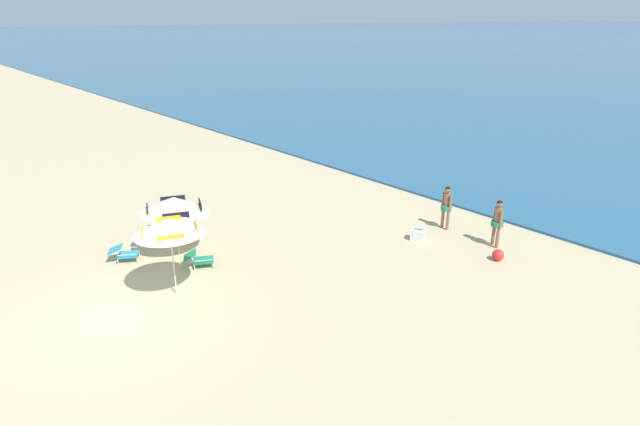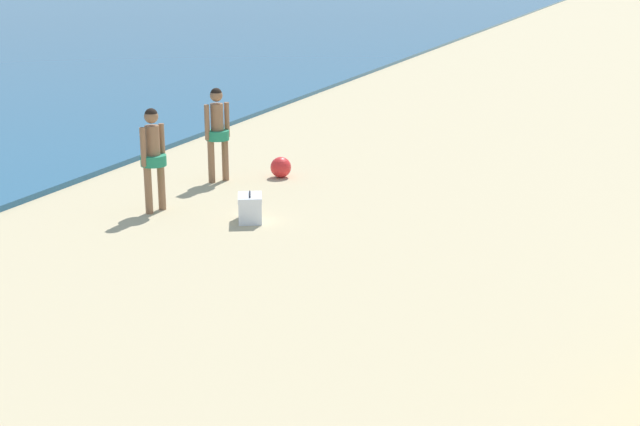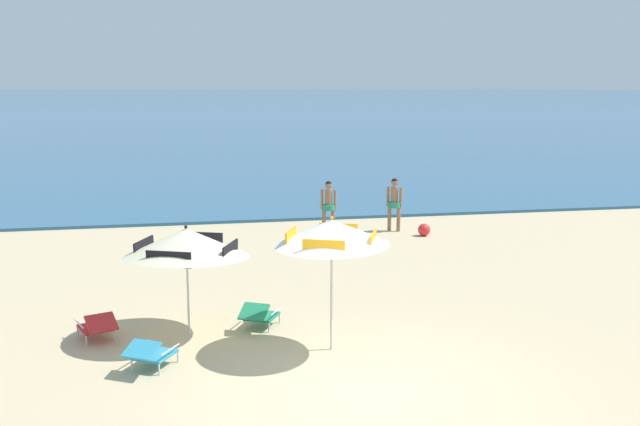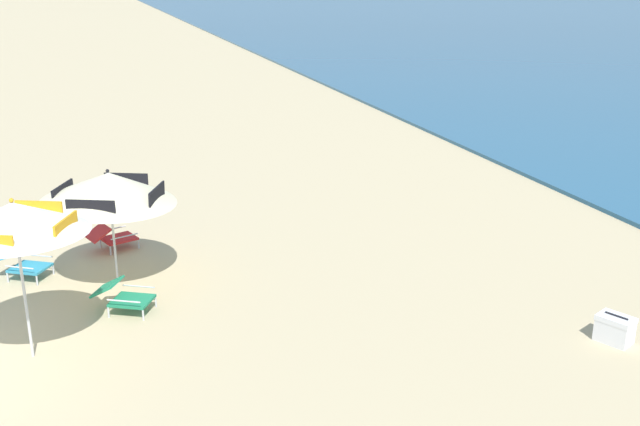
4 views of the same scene
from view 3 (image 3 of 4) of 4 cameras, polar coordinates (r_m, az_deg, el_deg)
The scene contains 11 objects.
ground_plane at distance 11.04m, azimuth 3.80°, elevation -13.72°, with size 800.00×800.00×0.00m, color tan.
ocean_water at distance 423.34m, azimuth -11.18°, elevation 9.21°, with size 800.00×800.00×0.10m, color #285B7F.
beach_umbrella_striped_main at distance 13.05m, azimuth -10.43°, elevation -2.30°, with size 2.89×2.91×2.02m.
beach_umbrella_striped_second at distance 12.03m, azimuth 0.91°, elevation -1.54°, with size 2.09×2.08×2.31m.
lounge_chair_under_umbrella at distance 13.55m, azimuth -4.79°, elevation -7.94°, with size 0.88×1.03×0.52m.
lounge_chair_beside_umbrella at distance 13.48m, azimuth -17.03°, elevation -8.46°, with size 0.81×1.02×0.52m.
lounge_chair_facing_sea at distance 11.96m, azimuth -13.15°, elevation -10.63°, with size 0.90×1.01×0.51m.
person_standing_near_shore at distance 21.87m, azimuth 0.67°, elevation 0.77°, with size 0.47×0.39×1.61m.
person_standing_beside at distance 22.37m, azimuth 5.84°, elevation 0.98°, with size 0.43×0.40×1.64m.
cooler_box at distance 20.50m, azimuth 1.75°, elevation -1.93°, with size 0.60×0.53×0.43m.
beach_ball at distance 21.88m, azimuth 8.16°, elevation -1.31°, with size 0.37×0.37×0.37m, color red.
Camera 3 is at (-2.69, -9.74, 4.44)m, focal length 40.84 mm.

